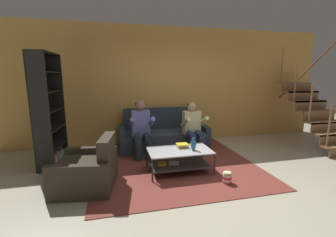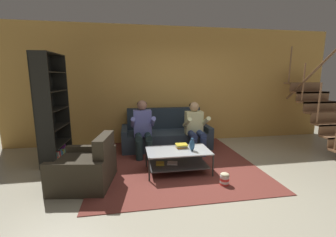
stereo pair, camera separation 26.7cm
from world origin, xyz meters
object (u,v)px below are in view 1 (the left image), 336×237
person_seated_left (141,127)px  popcorn_tub (227,177)px  person_seated_right (193,125)px  vase (193,144)px  book_stack (182,145)px  couch (163,135)px  armchair (88,170)px  coffee_table (179,157)px  bookshelf (48,121)px

person_seated_left → popcorn_tub: bearing=-53.6°
person_seated_right → vase: (-0.36, -1.03, -0.10)m
person_seated_right → book_stack: 0.99m
person_seated_left → book_stack: person_seated_left is taller
person_seated_left → vase: person_seated_left is taller
couch → armchair: (-1.54, -1.70, -0.03)m
couch → book_stack: 1.37m
person_seated_left → coffee_table: 1.16m
coffee_table → armchair: 1.53m
person_seated_right → vase: size_ratio=5.03×
book_stack → person_seated_right: bearing=58.8°
coffee_table → vase: (0.24, -0.07, 0.24)m
person_seated_left → vase: (0.79, -1.03, -0.13)m
person_seated_left → person_seated_right: bearing=-0.3°
person_seated_left → armchair: person_seated_left is taller
couch → coffee_table: couch is taller
armchair → book_stack: bearing=11.9°
person_seated_left → armchair: size_ratio=1.16×
coffee_table → person_seated_right: bearing=57.7°
person_seated_right → armchair: 2.44m
person_seated_left → vase: bearing=-52.6°
person_seated_right → vase: bearing=-109.4°
vase → armchair: (-1.75, -0.15, -0.25)m
person_seated_right → popcorn_tub: 1.66m
couch → armchair: 2.30m
couch → coffee_table: size_ratio=1.87×
person_seated_right → armchair: person_seated_right is taller
vase → bookshelf: size_ratio=0.11×
coffee_table → book_stack: (0.10, 0.12, 0.17)m
popcorn_tub → coffee_table: bearing=134.9°
vase → armchair: armchair is taller
couch → vase: size_ratio=9.23×
vase → armchair: bearing=-175.3°
person_seated_right → coffee_table: (-0.60, -0.96, -0.34)m
armchair → popcorn_tub: armchair is taller
person_seated_left → bookshelf: 1.79m
person_seated_left → coffee_table: (0.55, -0.96, -0.37)m
couch → person_seated_left: bearing=-137.6°
couch → coffee_table: bearing=-91.1°
couch → armchair: size_ratio=2.03×
person_seated_left → bookshelf: (-1.77, -0.05, 0.21)m
coffee_table → popcorn_tub: size_ratio=5.42×
book_stack → coffee_table: bearing=-129.3°
coffee_table → armchair: size_ratio=1.09×
couch → bookshelf: 2.48m
book_stack → armchair: size_ratio=0.20×
bookshelf → popcorn_tub: 3.40m
bookshelf → couch: bearing=13.7°
bookshelf → popcorn_tub: size_ratio=10.32×
book_stack → popcorn_tub: 0.97m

